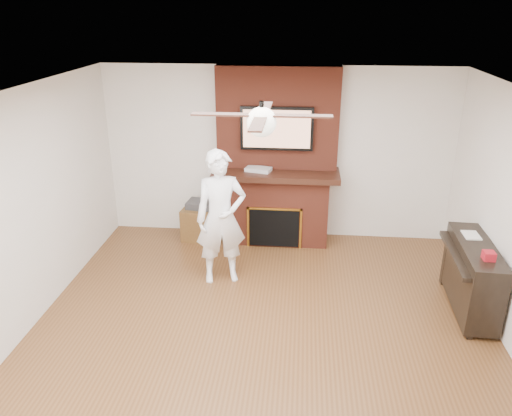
# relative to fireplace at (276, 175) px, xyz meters

# --- Properties ---
(room_shell) EXTENTS (5.36, 5.86, 2.86)m
(room_shell) POSITION_rel_fireplace_xyz_m (0.00, -2.55, 0.25)
(room_shell) COLOR #533218
(room_shell) RESTS_ON ground
(fireplace) EXTENTS (1.78, 0.64, 2.50)m
(fireplace) POSITION_rel_fireplace_xyz_m (0.00, 0.00, 0.00)
(fireplace) COLOR maroon
(fireplace) RESTS_ON ground
(tv) EXTENTS (1.00, 0.08, 0.60)m
(tv) POSITION_rel_fireplace_xyz_m (0.00, -0.05, 0.68)
(tv) COLOR black
(tv) RESTS_ON fireplace
(ceiling_fan) EXTENTS (1.21, 1.21, 0.31)m
(ceiling_fan) POSITION_rel_fireplace_xyz_m (-0.00, -2.55, 1.34)
(ceiling_fan) COLOR black
(ceiling_fan) RESTS_ON room_shell
(person) EXTENTS (0.71, 0.57, 1.69)m
(person) POSITION_rel_fireplace_xyz_m (-0.60, -1.25, -0.15)
(person) COLOR white
(person) RESTS_ON ground
(side_table) EXTENTS (0.56, 0.56, 0.58)m
(side_table) POSITION_rel_fireplace_xyz_m (-1.10, -0.07, -0.73)
(side_table) COLOR #533617
(side_table) RESTS_ON ground
(piano) EXTENTS (0.51, 1.26, 0.90)m
(piano) POSITION_rel_fireplace_xyz_m (2.30, -1.66, -0.56)
(piano) COLOR black
(piano) RESTS_ON ground
(cable_box) EXTENTS (0.39, 0.28, 0.05)m
(cable_box) POSITION_rel_fireplace_xyz_m (-0.25, -0.10, 0.11)
(cable_box) COLOR silver
(cable_box) RESTS_ON fireplace
(candle_orange) EXTENTS (0.07, 0.07, 0.11)m
(candle_orange) POSITION_rel_fireplace_xyz_m (-0.19, -0.25, -0.94)
(candle_orange) COLOR orange
(candle_orange) RESTS_ON ground
(candle_green) EXTENTS (0.07, 0.07, 0.08)m
(candle_green) POSITION_rel_fireplace_xyz_m (-0.07, -0.16, -0.96)
(candle_green) COLOR green
(candle_green) RESTS_ON ground
(candle_cream) EXTENTS (0.08, 0.08, 0.10)m
(candle_cream) POSITION_rel_fireplace_xyz_m (0.19, -0.20, -0.94)
(candle_cream) COLOR beige
(candle_cream) RESTS_ON ground
(candle_blue) EXTENTS (0.06, 0.06, 0.09)m
(candle_blue) POSITION_rel_fireplace_xyz_m (0.10, -0.24, -0.95)
(candle_blue) COLOR #334799
(candle_blue) RESTS_ON ground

